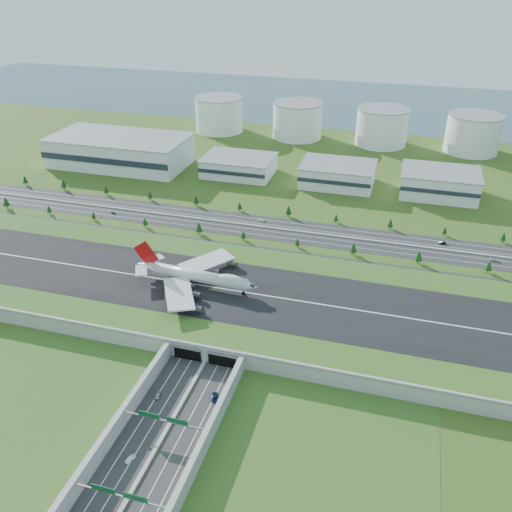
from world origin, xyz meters
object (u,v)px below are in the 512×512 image
(car_0, at_px, (158,395))
(car_6, at_px, (495,260))
(fuel_tank_a, at_px, (219,114))
(car_4, at_px, (113,213))
(car_5, at_px, (442,243))
(car_1, at_px, (130,459))
(car_2, at_px, (215,397))
(car_7, at_px, (261,220))
(boeing_747, at_px, (196,276))

(car_0, relative_size, car_6, 0.83)
(fuel_tank_a, height_order, car_4, fuel_tank_a)
(car_4, distance_m, car_6, 262.11)
(car_4, distance_m, car_5, 231.92)
(car_1, xyz_separation_m, car_5, (114.69, 214.37, 0.02))
(fuel_tank_a, distance_m, car_2, 403.73)
(car_4, xyz_separation_m, car_7, (107.32, 18.19, 0.05))
(boeing_747, xyz_separation_m, car_5, (131.19, 104.33, -13.50))
(car_1, height_order, car_2, car_2)
(fuel_tank_a, xyz_separation_m, boeing_747, (96.55, -310.60, -3.13))
(fuel_tank_a, xyz_separation_m, car_2, (132.44, -381.03, -16.55))
(car_7, bearing_deg, fuel_tank_a, -137.30)
(fuel_tank_a, height_order, car_0, fuel_tank_a)
(car_4, xyz_separation_m, car_6, (262.10, 2.61, 0.07))
(car_0, xyz_separation_m, car_7, (-4.82, 181.44, -0.04))
(car_1, bearing_deg, car_4, 142.13)
(car_5, bearing_deg, fuel_tank_a, -139.92)
(car_2, xyz_separation_m, car_7, (-28.64, 175.40, -0.07))
(car_0, distance_m, car_5, 216.51)
(boeing_747, xyz_separation_m, car_0, (12.07, -76.47, -13.46))
(fuel_tank_a, relative_size, car_0, 10.73)
(boeing_747, distance_m, car_7, 106.09)
(boeing_747, relative_size, car_2, 12.28)
(car_7, bearing_deg, car_5, 105.61)
(boeing_747, relative_size, car_7, 14.01)
(car_1, relative_size, car_4, 1.06)
(fuel_tank_a, height_order, car_7, fuel_tank_a)
(car_4, relative_size, car_5, 0.91)
(fuel_tank_a, relative_size, car_1, 11.38)
(car_0, bearing_deg, car_5, 47.28)
(car_1, relative_size, car_7, 0.84)
(fuel_tank_a, height_order, car_2, fuel_tank_a)
(fuel_tank_a, relative_size, car_4, 12.07)
(fuel_tank_a, relative_size, car_6, 8.95)
(boeing_747, height_order, car_2, boeing_747)
(car_4, bearing_deg, car_5, -66.19)
(car_1, relative_size, car_6, 0.79)
(car_0, height_order, car_6, car_0)
(car_2, relative_size, car_5, 1.31)
(car_4, relative_size, car_6, 0.74)
(car_0, relative_size, car_2, 0.78)
(car_4, bearing_deg, car_6, -69.96)
(car_7, bearing_deg, car_1, 18.37)
(fuel_tank_a, distance_m, car_0, 402.37)
(fuel_tank_a, bearing_deg, car_6, -40.55)
(car_7, bearing_deg, car_4, -64.47)
(car_1, distance_m, car_5, 243.12)
(car_5, xyz_separation_m, car_7, (-123.94, 0.65, 0.01))
(fuel_tank_a, xyz_separation_m, car_0, (108.62, -387.07, -16.59))
(car_2, bearing_deg, car_5, -136.96)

